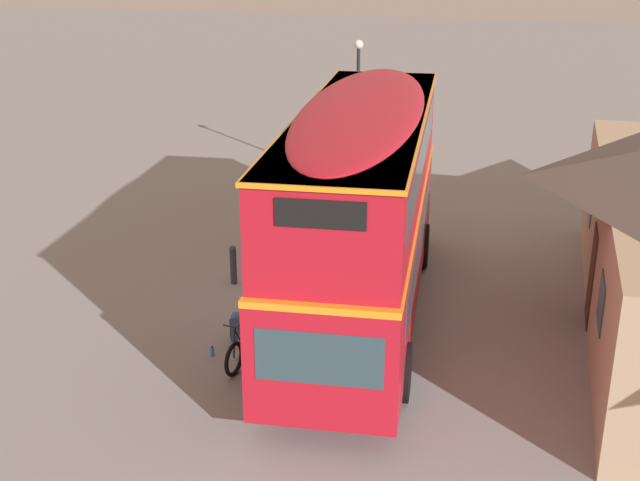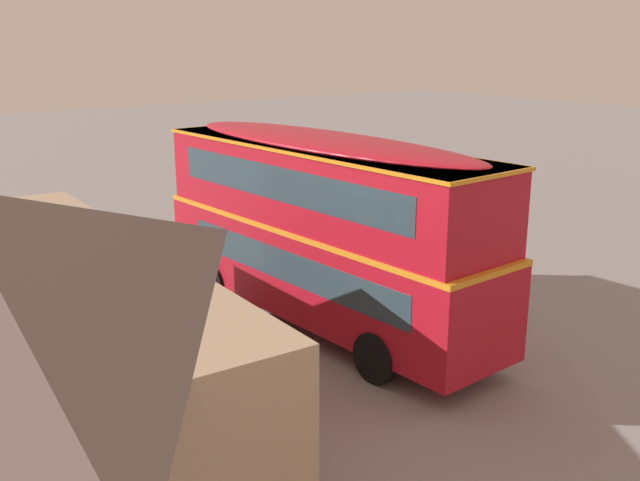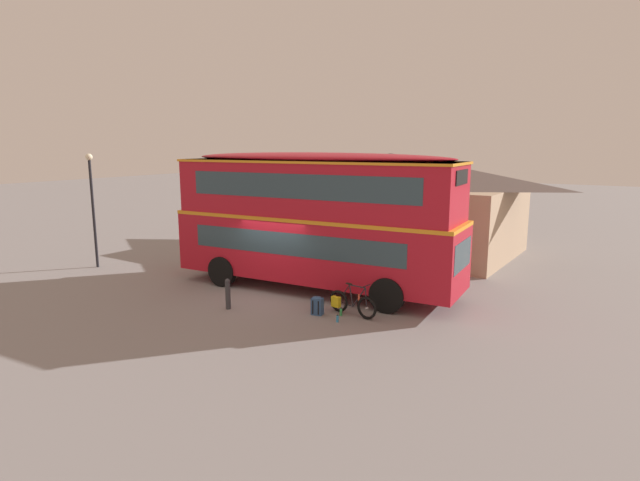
{
  "view_description": "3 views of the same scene",
  "coord_description": "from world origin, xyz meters",
  "px_view_note": "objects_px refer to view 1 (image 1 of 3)",
  "views": [
    {
      "loc": [
        17.09,
        4.05,
        8.13
      ],
      "look_at": [
        2.31,
        0.74,
        2.31
      ],
      "focal_mm": 46.84,
      "sensor_mm": 36.0,
      "label": 1
    },
    {
      "loc": [
        -12.79,
        11.56,
        6.97
      ],
      "look_at": [
        1.58,
        0.8,
        1.94
      ],
      "focal_mm": 40.87,
      "sensor_mm": 36.0,
      "label": 2
    },
    {
      "loc": [
        10.12,
        -13.7,
        5.05
      ],
      "look_at": [
        1.84,
        -0.01,
        2.07
      ],
      "focal_mm": 28.97,
      "sensor_mm": 36.0,
      "label": 3
    }
  ],
  "objects_px": {
    "water_bottle_green_metal": "(241,349)",
    "water_bottle_blue_sports": "(212,351)",
    "double_decker_bus": "(361,203)",
    "touring_bicycle": "(247,344)",
    "street_lamp": "(358,98)",
    "backpack_on_ground": "(238,325)",
    "kerb_bollard": "(233,264)"
  },
  "relations": [
    {
      "from": "double_decker_bus",
      "to": "backpack_on_ground",
      "type": "height_order",
      "value": "double_decker_bus"
    },
    {
      "from": "double_decker_bus",
      "to": "backpack_on_ground",
      "type": "bearing_deg",
      "value": -56.82
    },
    {
      "from": "touring_bicycle",
      "to": "water_bottle_green_metal",
      "type": "distance_m",
      "value": 0.39
    },
    {
      "from": "water_bottle_green_metal",
      "to": "street_lamp",
      "type": "relative_size",
      "value": 0.05
    },
    {
      "from": "touring_bicycle",
      "to": "street_lamp",
      "type": "bearing_deg",
      "value": 179.94
    },
    {
      "from": "backpack_on_ground",
      "to": "water_bottle_green_metal",
      "type": "distance_m",
      "value": 0.74
    },
    {
      "from": "street_lamp",
      "to": "kerb_bollard",
      "type": "distance_m",
      "value": 8.88
    },
    {
      "from": "kerb_bollard",
      "to": "touring_bicycle",
      "type": "bearing_deg",
      "value": 22.15
    },
    {
      "from": "street_lamp",
      "to": "kerb_bollard",
      "type": "relative_size",
      "value": 4.84
    },
    {
      "from": "double_decker_bus",
      "to": "water_bottle_blue_sports",
      "type": "relative_size",
      "value": 46.44
    },
    {
      "from": "touring_bicycle",
      "to": "water_bottle_blue_sports",
      "type": "relative_size",
      "value": 7.73
    },
    {
      "from": "water_bottle_green_metal",
      "to": "kerb_bollard",
      "type": "height_order",
      "value": "kerb_bollard"
    },
    {
      "from": "double_decker_bus",
      "to": "water_bottle_green_metal",
      "type": "xyz_separation_m",
      "value": [
        2.15,
        -2.01,
        -2.53
      ]
    },
    {
      "from": "water_bottle_green_metal",
      "to": "kerb_bollard",
      "type": "bearing_deg",
      "value": -159.55
    },
    {
      "from": "backpack_on_ground",
      "to": "kerb_bollard",
      "type": "height_order",
      "value": "kerb_bollard"
    },
    {
      "from": "touring_bicycle",
      "to": "water_bottle_blue_sports",
      "type": "distance_m",
      "value": 0.79
    },
    {
      "from": "kerb_bollard",
      "to": "double_decker_bus",
      "type": "bearing_deg",
      "value": 70.13
    },
    {
      "from": "double_decker_bus",
      "to": "street_lamp",
      "type": "relative_size",
      "value": 2.2
    },
    {
      "from": "backpack_on_ground",
      "to": "water_bottle_blue_sports",
      "type": "xyz_separation_m",
      "value": [
        0.85,
        -0.27,
        -0.19
      ]
    },
    {
      "from": "water_bottle_green_metal",
      "to": "touring_bicycle",
      "type": "bearing_deg",
      "value": 43.41
    },
    {
      "from": "double_decker_bus",
      "to": "touring_bicycle",
      "type": "bearing_deg",
      "value": -37.42
    },
    {
      "from": "touring_bicycle",
      "to": "backpack_on_ground",
      "type": "xyz_separation_m",
      "value": [
        -0.87,
        -0.47,
        -0.08
      ]
    },
    {
      "from": "touring_bicycle",
      "to": "kerb_bollard",
      "type": "distance_m",
      "value": 3.82
    },
    {
      "from": "touring_bicycle",
      "to": "water_bottle_green_metal",
      "type": "xyz_separation_m",
      "value": [
        -0.21,
        -0.2,
        -0.25
      ]
    },
    {
      "from": "water_bottle_blue_sports",
      "to": "street_lamp",
      "type": "relative_size",
      "value": 0.05
    },
    {
      "from": "water_bottle_green_metal",
      "to": "water_bottle_blue_sports",
      "type": "height_order",
      "value": "water_bottle_green_metal"
    },
    {
      "from": "water_bottle_blue_sports",
      "to": "kerb_bollard",
      "type": "distance_m",
      "value": 3.6
    },
    {
      "from": "kerb_bollard",
      "to": "water_bottle_green_metal",
      "type": "bearing_deg",
      "value": 20.45
    },
    {
      "from": "double_decker_bus",
      "to": "street_lamp",
      "type": "xyz_separation_m",
      "value": [
        -9.6,
        -1.8,
        0.25
      ]
    },
    {
      "from": "touring_bicycle",
      "to": "double_decker_bus",
      "type": "bearing_deg",
      "value": 142.58
    },
    {
      "from": "double_decker_bus",
      "to": "touring_bicycle",
      "type": "xyz_separation_m",
      "value": [
        2.36,
        -1.81,
        -2.27
      ]
    },
    {
      "from": "water_bottle_green_metal",
      "to": "water_bottle_blue_sports",
      "type": "bearing_deg",
      "value": -71.22
    }
  ]
}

